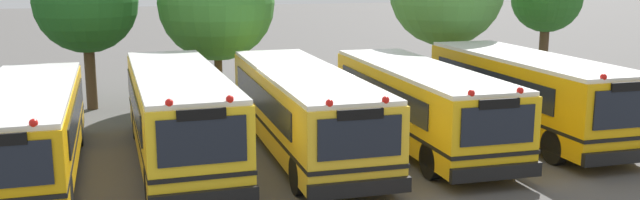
% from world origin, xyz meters
% --- Properties ---
extents(ground_plane, '(160.00, 160.00, 0.00)m').
position_xyz_m(ground_plane, '(0.00, 0.00, 0.00)').
color(ground_plane, '#514F4C').
extents(school_bus_0, '(2.50, 9.72, 2.55)m').
position_xyz_m(school_bus_0, '(-7.62, -0.14, 1.34)').
color(school_bus_0, '#EAA80C').
rests_on(school_bus_0, ground_plane).
extents(school_bus_1, '(2.59, 9.95, 2.77)m').
position_xyz_m(school_bus_1, '(-3.68, 0.15, 1.46)').
color(school_bus_1, yellow).
rests_on(school_bus_1, ground_plane).
extents(school_bus_2, '(2.69, 10.77, 2.62)m').
position_xyz_m(school_bus_2, '(0.01, 0.21, 1.38)').
color(school_bus_2, yellow).
rests_on(school_bus_2, ground_plane).
extents(school_bus_3, '(2.74, 9.78, 2.61)m').
position_xyz_m(school_bus_3, '(3.70, -0.13, 1.38)').
color(school_bus_3, yellow).
rests_on(school_bus_3, ground_plane).
extents(school_bus_4, '(2.77, 9.61, 2.79)m').
position_xyz_m(school_bus_4, '(7.69, 0.03, 1.46)').
color(school_bus_4, '#EAA80C').
rests_on(school_bus_4, ground_plane).
extents(tree_1, '(3.94, 3.94, 6.19)m').
position_xyz_m(tree_1, '(-6.25, 8.51, 4.17)').
color(tree_1, '#4C3823').
rests_on(tree_1, ground_plane).
extents(tree_2, '(4.73, 4.73, 6.47)m').
position_xyz_m(tree_2, '(-1.25, 8.64, 4.18)').
color(tree_2, '#4C3823').
rests_on(tree_2, ground_plane).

